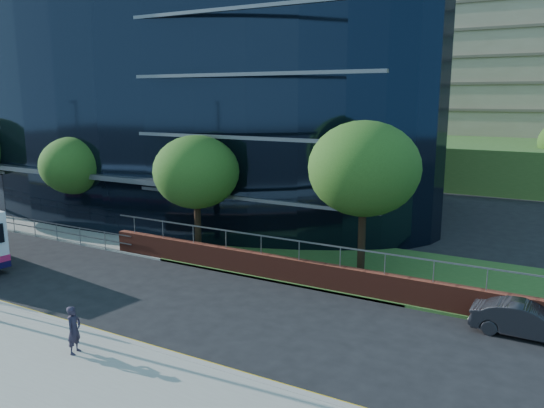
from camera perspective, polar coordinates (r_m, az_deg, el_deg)
The scene contains 8 objects.
far_forecourt at distance 39.80m, azimuth -21.24°, elevation -1.57°, with size 50.00×8.00×0.10m, color gray.
glass_office at distance 44.45m, azimuth -10.37°, elevation 10.65°, with size 44.00×23.10×16.00m.
retaining_wall at distance 22.62m, azimuth 16.84°, elevation -9.41°, with size 34.00×0.40×2.11m.
tree_far_b at distance 35.88m, azimuth -20.49°, elevation 3.89°, with size 4.29×4.29×6.05m.
tree_far_c at distance 28.60m, azimuth -8.15°, elevation 3.41°, with size 4.62×4.62×6.51m.
tree_far_d at distance 25.10m, azimuth 9.87°, elevation 3.75°, with size 5.28×5.28×7.44m.
parked_car at distance 21.49m, azimuth 25.61°, elevation -11.20°, with size 1.30×3.72×1.23m, color black.
pedestrian at distance 19.04m, azimuth -20.52°, elevation -12.56°, with size 0.59×0.39×1.63m, color #262030.
Camera 1 is at (24.22, -13.49, 8.48)m, focal length 35.00 mm.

